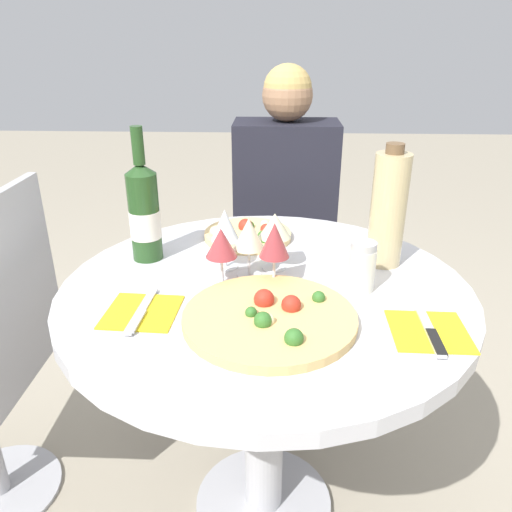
# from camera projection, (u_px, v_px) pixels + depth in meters

# --- Properties ---
(ground_plane) EXTENTS (12.00, 12.00, 0.00)m
(ground_plane) POSITION_uv_depth(u_px,v_px,m) (263.00, 505.00, 1.48)
(ground_plane) COLOR #9E937F
(ground_plane) RESTS_ON ground
(dining_table) EXTENTS (0.96, 0.96, 0.74)m
(dining_table) POSITION_uv_depth(u_px,v_px,m) (265.00, 334.00, 1.23)
(dining_table) COLOR #B2B2B7
(dining_table) RESTS_ON ground_plane
(chair_behind_diner) EXTENTS (0.39, 0.39, 0.95)m
(chair_behind_diner) POSITION_uv_depth(u_px,v_px,m) (283.00, 254.00, 2.01)
(chair_behind_diner) COLOR #ADADB2
(chair_behind_diner) RESTS_ON ground_plane
(seated_diner) EXTENTS (0.37, 0.43, 1.19)m
(seated_diner) POSITION_uv_depth(u_px,v_px,m) (284.00, 256.00, 1.85)
(seated_diner) COLOR black
(seated_diner) RESTS_ON ground_plane
(pizza_large) EXTENTS (0.36, 0.36, 0.05)m
(pizza_large) POSITION_uv_depth(u_px,v_px,m) (270.00, 317.00, 1.02)
(pizza_large) COLOR #DBB26B
(pizza_large) RESTS_ON dining_table
(pizza_small_far) EXTENTS (0.25, 0.25, 0.05)m
(pizza_small_far) POSITION_uv_depth(u_px,v_px,m) (248.00, 234.00, 1.43)
(pizza_small_far) COLOR #E5C17F
(pizza_small_far) RESTS_ON dining_table
(wine_bottle) EXTENTS (0.08, 0.08, 0.34)m
(wine_bottle) POSITION_uv_depth(u_px,v_px,m) (144.00, 212.00, 1.26)
(wine_bottle) COLOR #23471E
(wine_bottle) RESTS_ON dining_table
(tall_carafe) EXTENTS (0.09, 0.09, 0.31)m
(tall_carafe) POSITION_uv_depth(u_px,v_px,m) (388.00, 209.00, 1.23)
(tall_carafe) COLOR tan
(tall_carafe) RESTS_ON dining_table
(sugar_shaker) EXTENTS (0.06, 0.06, 0.12)m
(sugar_shaker) POSITION_uv_depth(u_px,v_px,m) (362.00, 266.00, 1.13)
(sugar_shaker) COLOR silver
(sugar_shaker) RESTS_ON dining_table
(wine_glass_back_left) EXTENTS (0.07, 0.07, 0.15)m
(wine_glass_back_left) POSITION_uv_depth(u_px,v_px,m) (225.00, 226.00, 1.22)
(wine_glass_back_left) COLOR silver
(wine_glass_back_left) RESTS_ON dining_table
(wine_glass_front_right) EXTENTS (0.07, 0.07, 0.15)m
(wine_glass_front_right) POSITION_uv_depth(u_px,v_px,m) (274.00, 241.00, 1.14)
(wine_glass_front_right) COLOR silver
(wine_glass_front_right) RESTS_ON dining_table
(wine_glass_center) EXTENTS (0.07, 0.07, 0.15)m
(wine_glass_center) POSITION_uv_depth(u_px,v_px,m) (249.00, 235.00, 1.18)
(wine_glass_center) COLOR silver
(wine_glass_center) RESTS_ON dining_table
(wine_glass_front_left) EXTENTS (0.07, 0.07, 0.14)m
(wine_glass_front_left) POSITION_uv_depth(u_px,v_px,m) (221.00, 243.00, 1.14)
(wine_glass_front_left) COLOR silver
(wine_glass_front_left) RESTS_ON dining_table
(wine_glass_back_right) EXTENTS (0.08, 0.08, 0.15)m
(wine_glass_back_right) POSITION_uv_depth(u_px,v_px,m) (275.00, 227.00, 1.21)
(wine_glass_back_right) COLOR silver
(wine_glass_back_right) RESTS_ON dining_table
(place_setting_left) EXTENTS (0.16, 0.19, 0.01)m
(place_setting_left) POSITION_uv_depth(u_px,v_px,m) (141.00, 312.00, 1.05)
(place_setting_left) COLOR yellow
(place_setting_left) RESTS_ON dining_table
(place_setting_right) EXTENTS (0.15, 0.19, 0.01)m
(place_setting_right) POSITION_uv_depth(u_px,v_px,m) (429.00, 332.00, 0.99)
(place_setting_right) COLOR yellow
(place_setting_right) RESTS_ON dining_table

